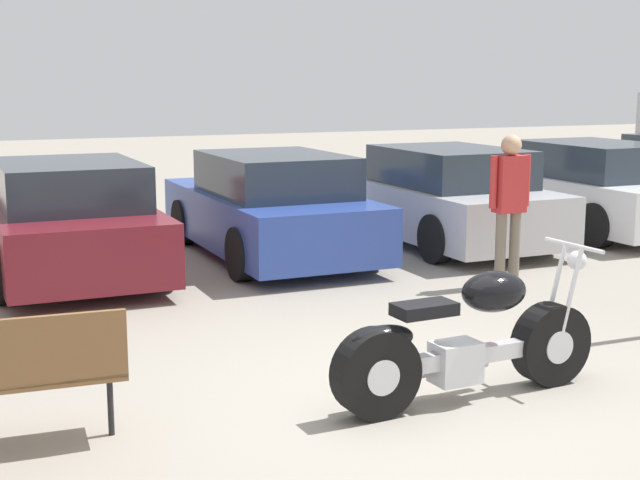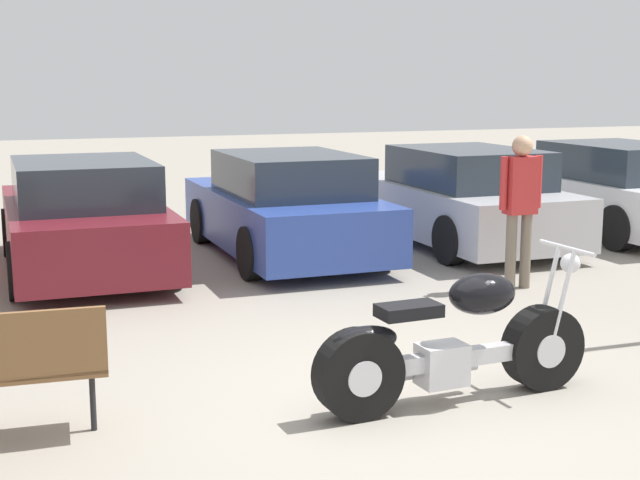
% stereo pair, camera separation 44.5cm
% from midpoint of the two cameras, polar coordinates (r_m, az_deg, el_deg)
% --- Properties ---
extents(ground_plane, '(60.00, 60.00, 0.00)m').
position_cam_midpoint_polar(ground_plane, '(6.58, 7.27, -10.31)').
color(ground_plane, gray).
extents(motorcycle, '(2.17, 0.62, 1.08)m').
position_cam_midpoint_polar(motorcycle, '(6.51, 10.47, -6.67)').
color(motorcycle, black).
rests_on(motorcycle, ground_plane).
extents(parked_car_maroon, '(1.83, 4.08, 1.36)m').
position_cam_midpoint_polar(parked_car_maroon, '(11.02, -13.79, 1.31)').
color(parked_car_maroon, maroon).
rests_on(parked_car_maroon, ground_plane).
extents(parked_car_blue, '(1.83, 4.08, 1.36)m').
position_cam_midpoint_polar(parked_car_blue, '(11.64, -1.14, 2.08)').
color(parked_car_blue, '#2D479E').
rests_on(parked_car_blue, ground_plane).
extents(parked_car_silver, '(1.83, 4.08, 1.36)m').
position_cam_midpoint_polar(parked_car_silver, '(12.67, 9.99, 2.60)').
color(parked_car_silver, '#BCBCC1').
rests_on(parked_car_silver, ground_plane).
extents(parked_car_white, '(1.83, 4.08, 1.36)m').
position_cam_midpoint_polar(parked_car_white, '(14.15, 19.01, 2.99)').
color(parked_car_white, white).
rests_on(parked_car_white, ground_plane).
extents(person_standing, '(0.52, 0.23, 1.70)m').
position_cam_midpoint_polar(person_standing, '(10.05, 13.95, 2.59)').
color(person_standing, '#726656').
rests_on(person_standing, ground_plane).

